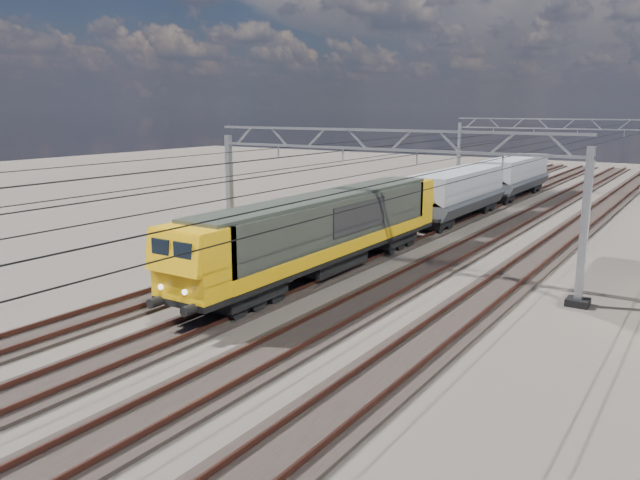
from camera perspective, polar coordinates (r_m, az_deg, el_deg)
The scene contains 11 objects.
ground at distance 27.94m, azimuth 1.30°, elevation -4.84°, with size 160.00×160.00×0.00m, color #2B2520.
track_outer_west at distance 31.37m, azimuth -8.07°, elevation -2.94°, with size 2.60×140.00×0.30m.
track_loco at distance 28.98m, azimuth -2.08°, elevation -4.08°, with size 2.60×140.00×0.30m.
track_inner_east at distance 26.97m, azimuth 4.93°, elevation -5.35°, with size 2.60×140.00×0.30m.
track_outer_east at distance 25.43m, azimuth 12.94°, elevation -6.70°, with size 2.60×140.00×0.30m.
catenary_gantry_mid at distance 30.51m, azimuth 5.30°, elevation 4.05°, with size 19.90×0.90×7.11m.
catenary_gantry_far at distance 64.44m, azimuth 20.58°, elevation 7.51°, with size 19.90×0.90×7.11m.
overhead_wires at distance 33.89m, azimuth 8.56°, elevation 7.90°, with size 12.03×140.00×0.53m.
locomotive at distance 30.45m, azimuth 0.58°, elevation 1.08°, with size 2.76×21.10×3.62m.
hopper_wagon_lead at distance 46.20m, azimuth 12.49°, elevation 4.42°, with size 3.38×13.00×3.25m.
hopper_wagon_mid at distance 59.62m, azimuth 17.37°, elevation 5.81°, with size 3.38×13.00×3.25m.
Camera 1 is at (14.06, -22.75, 8.09)m, focal length 35.00 mm.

